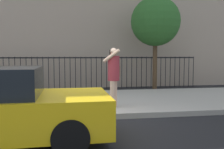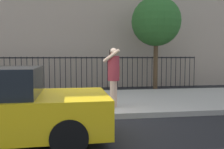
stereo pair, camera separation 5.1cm
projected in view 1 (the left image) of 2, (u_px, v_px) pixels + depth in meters
name	position (u px, v px, depth m)	size (l,w,h in m)	color
ground_plane	(84.00, 121.00, 6.35)	(60.00, 60.00, 0.00)	black
sidewalk	(81.00, 102.00, 8.51)	(28.00, 4.40, 0.15)	#B2ADA3
iron_fence	(78.00, 69.00, 12.07)	(12.03, 0.04, 1.60)	black
pedestrian_on_phone	(114.00, 73.00, 7.21)	(0.58, 0.72, 1.73)	beige
street_tree_near	(155.00, 22.00, 11.38)	(2.26, 2.26, 4.35)	#4C3823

